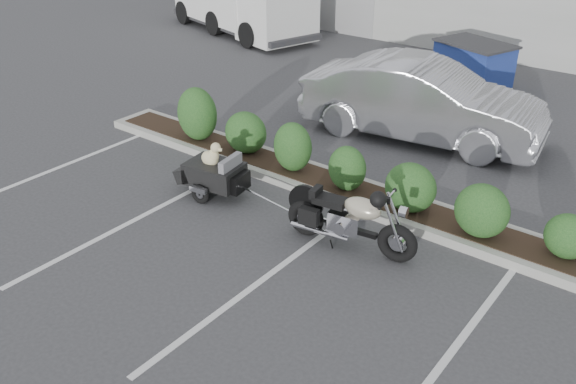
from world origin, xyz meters
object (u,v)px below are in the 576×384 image
Objects in this scene: sedan at (422,101)px; dumpster at (473,66)px; pet_trailer at (214,172)px; motorcycle at (350,220)px.

sedan is 3.77m from dumpster.
sedan is at bearing 61.52° from pet_trailer.
motorcycle is 0.98× the size of dumpster.
pet_trailer is 0.34× the size of sedan.
pet_trailer is at bearing 151.56° from sedan.
motorcycle is at bearing -60.12° from dumpster.
motorcycle is 0.42× the size of sedan.
pet_trailer is at bearing 171.47° from motorcycle.
dumpster reaches higher than motorcycle.
sedan reaches higher than motorcycle.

